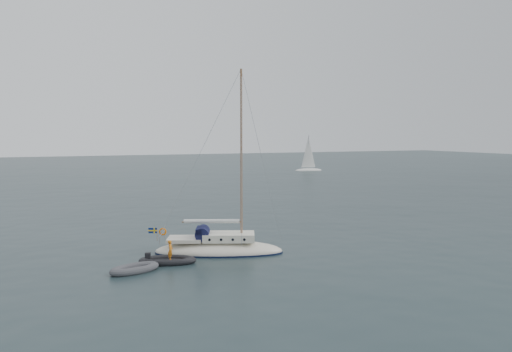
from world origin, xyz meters
name	(u,v)px	position (x,y,z in m)	size (l,w,h in m)	color
ground	(249,250)	(0.00, 0.00, 0.00)	(300.00, 300.00, 0.00)	black
sailboat	(219,239)	(-2.07, -0.04, 0.92)	(8.58, 2.57, 12.21)	beige
dinghy	(135,269)	(-7.80, -2.32, 0.18)	(2.93, 1.33, 0.42)	#434448
rib	(167,260)	(-5.69, -1.19, 0.22)	(3.40, 1.55, 1.40)	black
distant_yacht_b	(308,155)	(38.12, 59.79, 3.35)	(5.91, 3.15, 7.83)	silver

